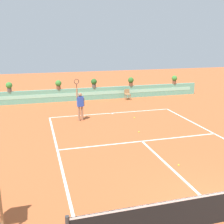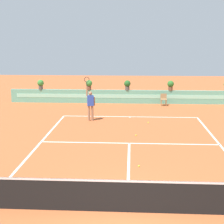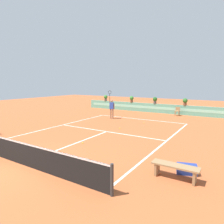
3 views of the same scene
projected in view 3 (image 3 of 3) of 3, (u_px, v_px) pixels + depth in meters
name	position (u px, v px, depth m)	size (l,w,h in m)	color
ground_plane	(103.00, 133.00, 13.22)	(60.00, 60.00, 0.00)	#B2562D
court_lines	(109.00, 131.00, 13.82)	(8.32, 11.94, 0.01)	white
net	(20.00, 152.00, 8.10)	(8.92, 0.10, 1.00)	#333333
back_wall_barrier	(157.00, 108.00, 21.87)	(18.00, 0.21, 1.00)	#60A88E
ball_kid_chair	(177.00, 111.00, 20.01)	(0.44, 0.44, 0.85)	#99754C
bench_courtside	(175.00, 168.00, 6.87)	(1.60, 0.44, 0.51)	#99754C
gear_bag	(187.00, 169.00, 7.28)	(0.70, 0.36, 0.36)	navy
tennis_player	(112.00, 107.00, 18.25)	(0.61, 0.29, 2.58)	#9E7051
tennis_ball_near_baseline	(144.00, 123.00, 16.30)	(0.07, 0.07, 0.07)	#CCE033
tennis_ball_mid_court	(83.00, 143.00, 10.88)	(0.07, 0.07, 0.07)	#CCE033
tennis_ball_by_sideline	(120.00, 128.00, 14.43)	(0.07, 0.07, 0.07)	#CCE033
potted_plant_right	(185.00, 101.00, 20.20)	(0.48, 0.48, 0.72)	brown
potted_plant_centre	(155.00, 100.00, 21.86)	(0.48, 0.48, 0.72)	#514C47
potted_plant_far_left	(106.00, 97.00, 25.25)	(0.48, 0.48, 0.72)	#514C47
potted_plant_left	(132.00, 99.00, 23.34)	(0.48, 0.48, 0.72)	brown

